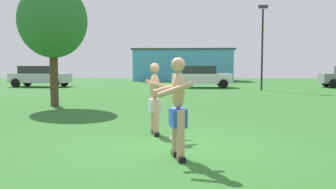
{
  "coord_description": "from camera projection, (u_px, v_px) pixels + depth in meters",
  "views": [
    {
      "loc": [
        0.14,
        -6.89,
        1.55
      ],
      "look_at": [
        -0.29,
        1.48,
        0.9
      ],
      "focal_mm": 38.84,
      "sensor_mm": 36.0,
      "label": 1
    }
  ],
  "objects": [
    {
      "name": "car_white_mid_lot",
      "position": [
        201.0,
        76.0,
        26.49
      ],
      "size": [
        4.3,
        2.03,
        1.58
      ],
      "color": "white",
      "rests_on": "ground_plane"
    },
    {
      "name": "ground_plane",
      "position": [
        179.0,
        147.0,
        6.99
      ],
      "size": [
        80.0,
        80.0,
        0.0
      ],
      "primitive_type": "plane",
      "color": "#2D6628"
    },
    {
      "name": "lamp_post",
      "position": [
        262.0,
        38.0,
        23.34
      ],
      "size": [
        0.6,
        0.24,
        5.45
      ],
      "color": "black",
      "rests_on": "ground_plane"
    },
    {
      "name": "frisbee",
      "position": [
        176.0,
        138.0,
        7.77
      ],
      "size": [
        0.29,
        0.29,
        0.03
      ],
      "primitive_type": "cylinder",
      "color": "white",
      "rests_on": "ground_plane"
    },
    {
      "name": "player_with_cap",
      "position": [
        155.0,
        96.0,
        8.18
      ],
      "size": [
        0.68,
        0.67,
        1.63
      ],
      "color": "black",
      "rests_on": "ground_plane"
    },
    {
      "name": "tree_left_field",
      "position": [
        53.0,
        21.0,
        13.98
      ],
      "size": [
        2.63,
        2.63,
        4.76
      ],
      "color": "#4C3823",
      "rests_on": "ground_plane"
    },
    {
      "name": "car_silver_near_post",
      "position": [
        40.0,
        76.0,
        27.52
      ],
      "size": [
        4.39,
        2.21,
        1.58
      ],
      "color": "silver",
      "rests_on": "ground_plane"
    },
    {
      "name": "player_in_blue",
      "position": [
        178.0,
        106.0,
        6.04
      ],
      "size": [
        0.7,
        0.67,
        1.7
      ],
      "color": "black",
      "rests_on": "ground_plane"
    },
    {
      "name": "outbuilding_behind_lot",
      "position": [
        183.0,
        65.0,
        39.67
      ],
      "size": [
        10.77,
        5.34,
        3.42
      ],
      "color": "#4C9ED1",
      "rests_on": "ground_plane"
    }
  ]
}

